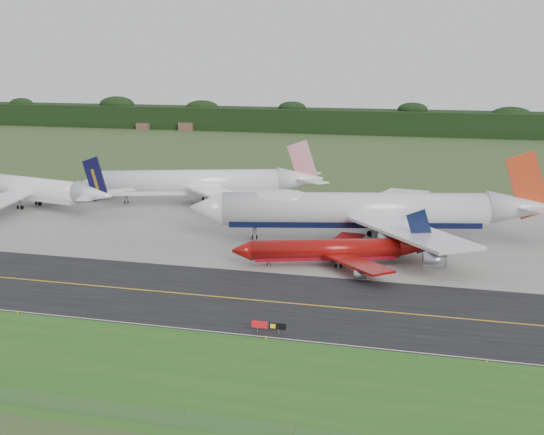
{
  "coord_description": "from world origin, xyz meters",
  "views": [
    {
      "loc": [
        34.95,
        -116.77,
        38.92
      ],
      "look_at": [
        -4.3,
        22.0,
        8.22
      ],
      "focal_mm": 50.0,
      "sensor_mm": 36.0,
      "label": 1
    }
  ],
  "objects_px": {
    "jet_navy_gold": "(28,189)",
    "taxiway_sign": "(269,326)",
    "jet_ba_747": "(368,210)",
    "jet_red_737": "(336,250)",
    "jet_star_tail": "(205,183)"
  },
  "relations": [
    {
      "from": "jet_navy_gold",
      "to": "taxiway_sign",
      "type": "height_order",
      "value": "jet_navy_gold"
    },
    {
      "from": "jet_navy_gold",
      "to": "jet_ba_747",
      "type": "bearing_deg",
      "value": -7.93
    },
    {
      "from": "jet_ba_747",
      "to": "taxiway_sign",
      "type": "height_order",
      "value": "jet_ba_747"
    },
    {
      "from": "jet_red_737",
      "to": "taxiway_sign",
      "type": "distance_m",
      "value": 38.82
    },
    {
      "from": "jet_red_737",
      "to": "taxiway_sign",
      "type": "bearing_deg",
      "value": -93.42
    },
    {
      "from": "jet_ba_747",
      "to": "jet_navy_gold",
      "type": "height_order",
      "value": "jet_ba_747"
    },
    {
      "from": "jet_navy_gold",
      "to": "jet_star_tail",
      "type": "height_order",
      "value": "jet_star_tail"
    },
    {
      "from": "jet_red_737",
      "to": "taxiway_sign",
      "type": "relative_size",
      "value": 7.52
    },
    {
      "from": "jet_ba_747",
      "to": "jet_star_tail",
      "type": "relative_size",
      "value": 1.23
    },
    {
      "from": "jet_red_737",
      "to": "jet_navy_gold",
      "type": "bearing_deg",
      "value": 159.32
    },
    {
      "from": "jet_ba_747",
      "to": "taxiway_sign",
      "type": "distance_m",
      "value": 59.99
    },
    {
      "from": "jet_navy_gold",
      "to": "taxiway_sign",
      "type": "bearing_deg",
      "value": -39.84
    },
    {
      "from": "jet_navy_gold",
      "to": "taxiway_sign",
      "type": "relative_size",
      "value": 11.37
    },
    {
      "from": "jet_ba_747",
      "to": "taxiway_sign",
      "type": "bearing_deg",
      "value": -94.77
    },
    {
      "from": "jet_red_737",
      "to": "jet_ba_747",
      "type": "bearing_deg",
      "value": 82.73
    }
  ]
}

